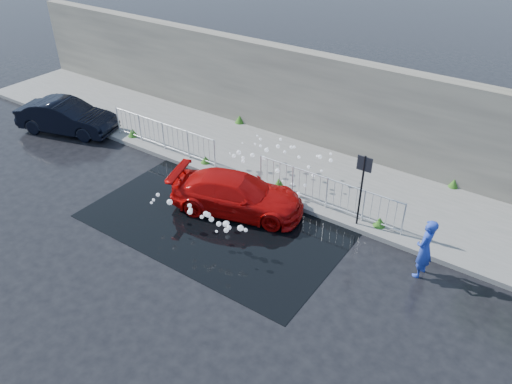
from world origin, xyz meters
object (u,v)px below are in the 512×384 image
Objects in this scene: dark_car at (66,117)px; person at (425,249)px; sign_post at (362,180)px; red_car at (237,194)px.

dark_car is 2.31× the size of person.
sign_post is 3.94m from red_car.
person is (5.84, 0.37, 0.27)m from red_car.
red_car is 2.39× the size of person.
dark_car is 15.03m from person.
dark_car reaches higher than red_car.
sign_post is at bearing -87.34° from red_car.
person is (15.03, -0.23, 0.21)m from dark_car.
sign_post is 0.61× the size of dark_car.
person reaches higher than red_car.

